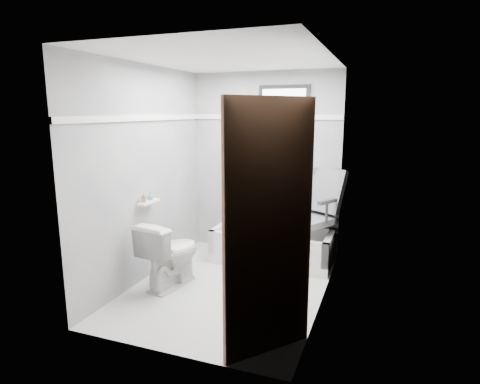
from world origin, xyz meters
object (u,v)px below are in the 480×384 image
at_px(door, 293,247).
at_px(soap_bottle_a, 144,198).
at_px(toilet, 171,254).
at_px(bathtub, 273,245).
at_px(soap_bottle_b, 151,196).
at_px(office_chair, 308,213).

distance_m(door, soap_bottle_a, 2.23).
distance_m(toilet, door, 2.05).
relative_size(bathtub, soap_bottle_b, 17.91).
bearing_deg(bathtub, toilet, -127.94).
xyz_separation_m(office_chair, toilet, (-1.29, -1.13, -0.30)).
bearing_deg(toilet, soap_bottle_b, -14.83).
distance_m(bathtub, office_chair, 0.63).
bearing_deg(door, bathtub, 108.75).
relative_size(toilet, door, 0.37).
relative_size(bathtub, toilet, 2.01).
bearing_deg(toilet, bathtub, -117.53).
xyz_separation_m(toilet, door, (1.60, -1.12, 0.63)).
bearing_deg(soap_bottle_a, toilet, -1.95).
relative_size(bathtub, office_chair, 1.38).
height_order(bathtub, soap_bottle_b, soap_bottle_b).
relative_size(bathtub, door, 0.75).
relative_size(door, soap_bottle_a, 19.69).
distance_m(office_chair, soap_bottle_a, 1.98).
distance_m(bathtub, soap_bottle_b, 1.68).
distance_m(bathtub, door, 2.46).
distance_m(soap_bottle_a, soap_bottle_b, 0.14).
bearing_deg(door, soap_bottle_a, 149.51).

